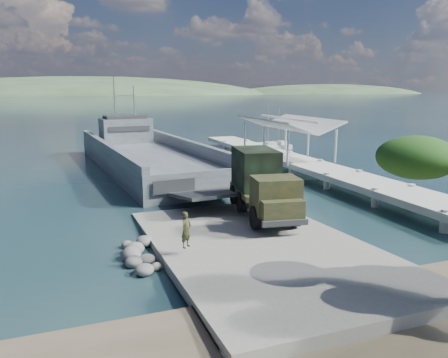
{
  "coord_description": "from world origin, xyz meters",
  "views": [
    {
      "loc": [
        -9.04,
        -20.16,
        8.23
      ],
      "look_at": [
        0.77,
        6.0,
        2.4
      ],
      "focal_mm": 35.0,
      "sensor_mm": 36.0,
      "label": 1
    }
  ],
  "objects_px": {
    "soldier": "(186,238)",
    "pier": "(292,154)",
    "military_truck": "(262,183)",
    "sailboat_near": "(268,147)",
    "sailboat_far": "(279,145)",
    "landing_craft": "(148,161)"
  },
  "relations": [
    {
      "from": "soldier",
      "to": "sailboat_near",
      "type": "distance_m",
      "value": 40.6
    },
    {
      "from": "military_truck",
      "to": "landing_craft",
      "type": "bearing_deg",
      "value": 108.29
    },
    {
      "from": "military_truck",
      "to": "sailboat_near",
      "type": "height_order",
      "value": "sailboat_near"
    },
    {
      "from": "sailboat_near",
      "to": "sailboat_far",
      "type": "xyz_separation_m",
      "value": [
        2.38,
        1.34,
        -0.04
      ]
    },
    {
      "from": "pier",
      "to": "sailboat_far",
      "type": "height_order",
      "value": "sailboat_far"
    },
    {
      "from": "landing_craft",
      "to": "sailboat_near",
      "type": "bearing_deg",
      "value": 21.56
    },
    {
      "from": "soldier",
      "to": "military_truck",
      "type": "bearing_deg",
      "value": 0.24
    },
    {
      "from": "landing_craft",
      "to": "sailboat_near",
      "type": "xyz_separation_m",
      "value": [
        18.16,
        8.89,
        -0.49
      ]
    },
    {
      "from": "pier",
      "to": "sailboat_near",
      "type": "distance_m",
      "value": 15.16
    },
    {
      "from": "pier",
      "to": "sailboat_far",
      "type": "distance_m",
      "value": 17.24
    },
    {
      "from": "pier",
      "to": "military_truck",
      "type": "height_order",
      "value": "pier"
    },
    {
      "from": "military_truck",
      "to": "sailboat_near",
      "type": "bearing_deg",
      "value": 72.39
    },
    {
      "from": "soldier",
      "to": "sailboat_near",
      "type": "height_order",
      "value": "sailboat_near"
    },
    {
      "from": "pier",
      "to": "military_truck",
      "type": "xyz_separation_m",
      "value": [
        -10.53,
        -14.9,
        0.83
      ]
    },
    {
      "from": "sailboat_near",
      "to": "military_truck",
      "type": "bearing_deg",
      "value": -112.42
    },
    {
      "from": "soldier",
      "to": "sailboat_far",
      "type": "bearing_deg",
      "value": 17.47
    },
    {
      "from": "sailboat_far",
      "to": "soldier",
      "type": "bearing_deg",
      "value": -130.62
    },
    {
      "from": "soldier",
      "to": "pier",
      "type": "bearing_deg",
      "value": 10.88
    },
    {
      "from": "pier",
      "to": "sailboat_near",
      "type": "bearing_deg",
      "value": 72.96
    },
    {
      "from": "landing_craft",
      "to": "military_truck",
      "type": "xyz_separation_m",
      "value": [
        3.2,
        -20.45,
        1.59
      ]
    },
    {
      "from": "pier",
      "to": "soldier",
      "type": "xyz_separation_m",
      "value": [
        -16.87,
        -20.1,
        -0.23
      ]
    },
    {
      "from": "landing_craft",
      "to": "soldier",
      "type": "bearing_deg",
      "value": -101.51
    }
  ]
}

